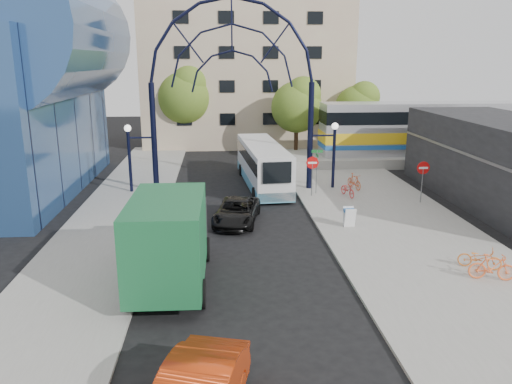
{
  "coord_description": "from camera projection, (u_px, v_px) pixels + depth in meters",
  "views": [
    {
      "loc": [
        -1.03,
        -17.72,
        8.34
      ],
      "look_at": [
        0.84,
        6.0,
        2.03
      ],
      "focal_mm": 35.0,
      "sensor_mm": 36.0,
      "label": 1
    }
  ],
  "objects": [
    {
      "name": "ground",
      "position": [
        246.0,
        283.0,
        19.29
      ],
      "size": [
        120.0,
        120.0,
        0.0
      ],
      "primitive_type": "plane",
      "color": "black",
      "rests_on": "ground"
    },
    {
      "name": "sidewalk_east",
      "position": [
        409.0,
        240.0,
        23.74
      ],
      "size": [
        8.0,
        56.0,
        0.12
      ],
      "primitive_type": "cube",
      "color": "gray",
      "rests_on": "ground"
    },
    {
      "name": "plaza_west",
      "position": [
        108.0,
        234.0,
        24.56
      ],
      "size": [
        5.0,
        50.0,
        0.12
      ],
      "primitive_type": "cube",
      "color": "gray",
      "rests_on": "ground"
    },
    {
      "name": "gateway_arch",
      "position": [
        232.0,
        56.0,
        30.59
      ],
      "size": [
        13.64,
        0.44,
        12.1
      ],
      "color": "black",
      "rests_on": "ground"
    },
    {
      "name": "stop_sign",
      "position": [
        312.0,
        166.0,
        30.71
      ],
      "size": [
        0.8,
        0.07,
        2.5
      ],
      "color": "slate",
      "rests_on": "sidewalk_east"
    },
    {
      "name": "do_not_enter_sign",
      "position": [
        423.0,
        172.0,
        29.25
      ],
      "size": [
        0.76,
        0.07,
        2.48
      ],
      "color": "slate",
      "rests_on": "sidewalk_east"
    },
    {
      "name": "street_name_sign",
      "position": [
        317.0,
        162.0,
        31.28
      ],
      "size": [
        0.7,
        0.7,
        2.8
      ],
      "color": "slate",
      "rests_on": "sidewalk_east"
    },
    {
      "name": "sandwich_board",
      "position": [
        349.0,
        215.0,
        25.28
      ],
      "size": [
        0.55,
        0.61,
        0.99
      ],
      "color": "white",
      "rests_on": "sidewalk_east"
    },
    {
      "name": "commercial_block_east",
      "position": [
        506.0,
        162.0,
        29.5
      ],
      "size": [
        6.0,
        16.0,
        5.0
      ],
      "primitive_type": "cube",
      "color": "black",
      "rests_on": "ground"
    },
    {
      "name": "apartment_block",
      "position": [
        245.0,
        73.0,
        51.34
      ],
      "size": [
        20.0,
        12.1,
        14.0
      ],
      "color": "tan",
      "rests_on": "ground"
    },
    {
      "name": "train_platform",
      "position": [
        468.0,
        158.0,
        41.91
      ],
      "size": [
        32.0,
        5.0,
        0.8
      ],
      "primitive_type": "cube",
      "color": "gray",
      "rests_on": "ground"
    },
    {
      "name": "train_car",
      "position": [
        471.0,
        128.0,
        41.26
      ],
      "size": [
        25.1,
        3.05,
        4.2
      ],
      "color": "#B7B7BC",
      "rests_on": "train_platform"
    },
    {
      "name": "tree_north_a",
      "position": [
        298.0,
        104.0,
        43.56
      ],
      "size": [
        4.48,
        4.48,
        7.0
      ],
      "color": "#382314",
      "rests_on": "ground"
    },
    {
      "name": "tree_north_b",
      "position": [
        185.0,
        94.0,
        46.48
      ],
      "size": [
        5.12,
        5.12,
        8.0
      ],
      "color": "#382314",
      "rests_on": "ground"
    },
    {
      "name": "tree_north_c",
      "position": [
        359.0,
        105.0,
        46.02
      ],
      "size": [
        4.16,
        4.16,
        6.5
      ],
      "color": "#382314",
      "rests_on": "ground"
    },
    {
      "name": "city_bus",
      "position": [
        263.0,
        164.0,
        33.89
      ],
      "size": [
        3.03,
        10.49,
        2.84
      ],
      "rotation": [
        0.0,
        0.0,
        0.07
      ],
      "color": "silver",
      "rests_on": "ground"
    },
    {
      "name": "green_truck",
      "position": [
        171.0,
        238.0,
        18.97
      ],
      "size": [
        2.86,
        7.11,
        3.56
      ],
      "rotation": [
        0.0,
        0.0,
        -0.02
      ],
      "color": "black",
      "rests_on": "ground"
    },
    {
      "name": "black_suv",
      "position": [
        237.0,
        211.0,
        26.22
      ],
      "size": [
        2.93,
        4.86,
        1.26
      ],
      "primitive_type": "imported",
      "rotation": [
        0.0,
        0.0,
        -0.19
      ],
      "color": "black",
      "rests_on": "ground"
    },
    {
      "name": "bike_near_a",
      "position": [
        348.0,
        189.0,
        30.98
      ],
      "size": [
        0.94,
        1.73,
        0.86
      ],
      "primitive_type": "imported",
      "rotation": [
        0.0,
        0.0,
        0.23
      ],
      "color": "red",
      "rests_on": "sidewalk_east"
    },
    {
      "name": "bike_near_b",
      "position": [
        354.0,
        181.0,
        32.73
      ],
      "size": [
        0.89,
        1.75,
        1.01
      ],
      "primitive_type": "imported",
      "rotation": [
        0.0,
        0.0,
        0.25
      ],
      "color": "#D7562B",
      "rests_on": "sidewalk_east"
    },
    {
      "name": "bike_far_a",
      "position": [
        480.0,
        258.0,
        20.23
      ],
      "size": [
        1.76,
        1.26,
        0.88
      ],
      "primitive_type": "imported",
      "rotation": [
        0.0,
        0.0,
        1.11
      ],
      "color": "orange",
      "rests_on": "sidewalk_east"
    },
    {
      "name": "bike_far_b",
      "position": [
        492.0,
        267.0,
        19.12
      ],
      "size": [
        1.81,
        0.92,
        1.05
      ],
      "primitive_type": "imported",
      "rotation": [
        0.0,
        0.0,
        1.32
      ],
      "color": "orange",
      "rests_on": "sidewalk_east"
    }
  ]
}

